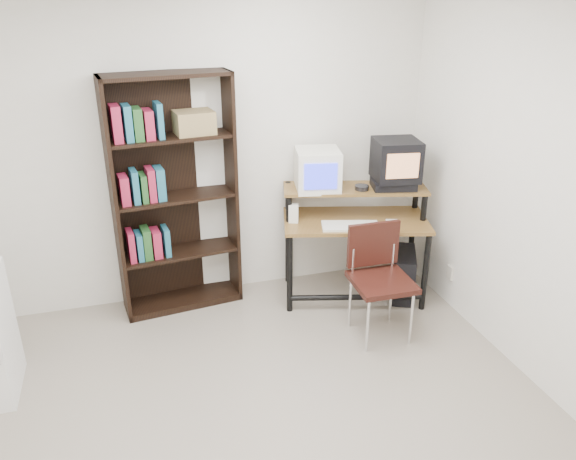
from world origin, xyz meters
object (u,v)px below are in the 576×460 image
object	(u,v)px
crt_monitor	(318,170)
crt_tv	(396,160)
school_chair	(379,269)
bookshelf	(173,194)
computer_desk	(355,223)
pc_tower	(402,274)

from	to	relation	value
crt_monitor	crt_tv	distance (m)	0.67
school_chair	bookshelf	bearing A→B (deg)	148.95
school_chair	bookshelf	distance (m)	1.77
computer_desk	pc_tower	distance (m)	0.65
crt_monitor	bookshelf	bearing A→B (deg)	-174.49
pc_tower	school_chair	world-z (taller)	school_chair
computer_desk	school_chair	bearing A→B (deg)	-79.74
crt_monitor	bookshelf	xyz separation A→B (m)	(-1.21, 0.13, -0.13)
computer_desk	pc_tower	world-z (taller)	computer_desk
pc_tower	bookshelf	distance (m)	2.12
computer_desk	pc_tower	xyz separation A→B (m)	(0.41, -0.16, -0.48)
pc_tower	bookshelf	xyz separation A→B (m)	(-1.91, 0.46, 0.80)
bookshelf	crt_monitor	bearing A→B (deg)	-12.56
computer_desk	crt_tv	world-z (taller)	crt_tv
crt_monitor	pc_tower	size ratio (longest dim) A/B	0.96
school_chair	computer_desk	bearing A→B (deg)	86.21
crt_monitor	school_chair	distance (m)	1.01
computer_desk	crt_tv	xyz separation A→B (m)	(0.35, 0.01, 0.53)
crt_monitor	crt_tv	bearing A→B (deg)	-2.95
crt_monitor	computer_desk	bearing A→B (deg)	-19.99
pc_tower	bookshelf	bearing A→B (deg)	-167.97
computer_desk	crt_monitor	xyz separation A→B (m)	(-0.29, 0.18, 0.45)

